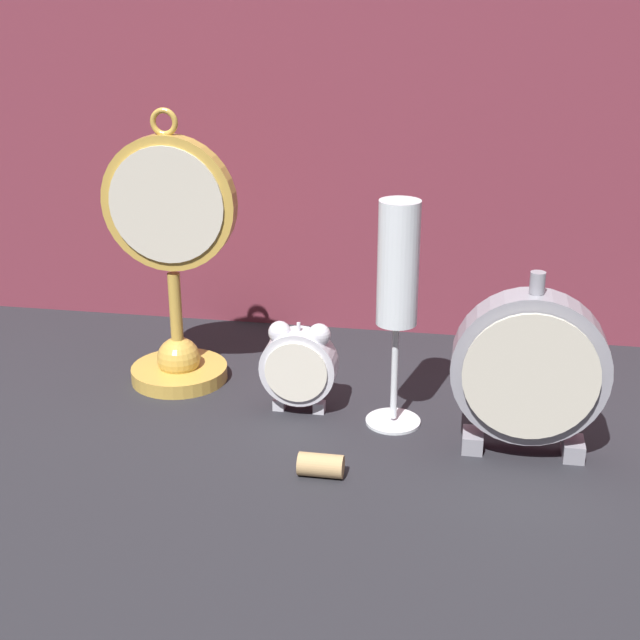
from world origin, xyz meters
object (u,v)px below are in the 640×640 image
Objects in this scene: mantel_clock_silver at (529,369)px; wine_cork at (321,465)px; pocket_watch_on_stand at (173,273)px; alarm_clock_twin_bell at (299,363)px; champagne_flute at (398,281)px.

mantel_clock_silver is 0.21m from wine_cork.
pocket_watch_on_stand reaches higher than mantel_clock_silver.
pocket_watch_on_stand is 7.31× the size of wine_cork.
alarm_clock_twin_bell is 0.55× the size of mantel_clock_silver.
pocket_watch_on_stand is at bearing 165.79° from champagne_flute.
wine_cork is (0.20, -0.18, -0.12)m from pocket_watch_on_stand.
mantel_clock_silver is at bearing -18.23° from champagne_flute.
alarm_clock_twin_bell reaches higher than wine_cork.
alarm_clock_twin_bell is 0.24m from mantel_clock_silver.
champagne_flute reaches higher than alarm_clock_twin_bell.
mantel_clock_silver reaches higher than alarm_clock_twin_bell.
alarm_clock_twin_bell is 0.14m from champagne_flute.
alarm_clock_twin_bell is at bearing 109.80° from wine_cork.
mantel_clock_silver is 0.78× the size of champagne_flute.
champagne_flute is (-0.13, 0.04, 0.07)m from mantel_clock_silver.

